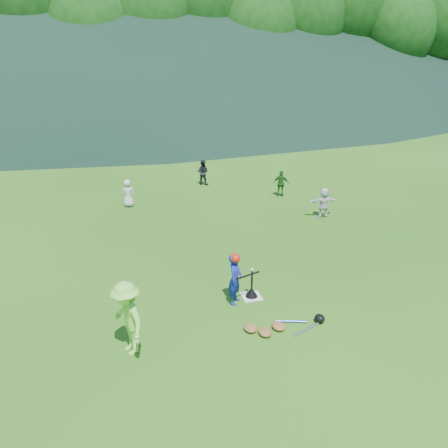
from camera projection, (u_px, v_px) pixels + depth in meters
name	position (u px, v px, depth m)	size (l,w,h in m)	color
ground	(251.00, 297.00, 10.50)	(120.00, 120.00, 0.00)	#245012
home_plate	(251.00, 296.00, 10.50)	(0.45, 0.45, 0.02)	silver
baseball	(252.00, 270.00, 10.22)	(0.08, 0.08, 0.08)	white
batter_child	(235.00, 279.00, 10.04)	(0.45, 0.30, 1.24)	navy
adult_coach	(127.00, 318.00, 8.34)	(1.00, 0.57, 1.55)	#82E443
fielder_a	(128.00, 193.00, 16.15)	(0.50, 0.33, 1.03)	silver
fielder_b	(203.00, 172.00, 18.71)	(0.52, 0.41, 1.07)	black
fielder_c	(281.00, 184.00, 17.24)	(0.62, 0.26, 1.05)	#1F591A
fielder_d	(324.00, 203.00, 15.12)	(1.00, 0.32, 1.08)	silver
batting_tee	(252.00, 292.00, 10.45)	(0.30, 0.30, 0.68)	black
batter_gear	(236.00, 259.00, 9.85)	(0.73, 0.28, 0.60)	red
equipment_pile	(279.00, 326.00, 9.29)	(1.80, 0.65, 0.19)	olive
outfield_fence	(141.00, 110.00, 35.19)	(70.07, 0.08, 1.33)	gray
tree_line	(130.00, 12.00, 37.56)	(70.04, 11.40, 14.82)	#382314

